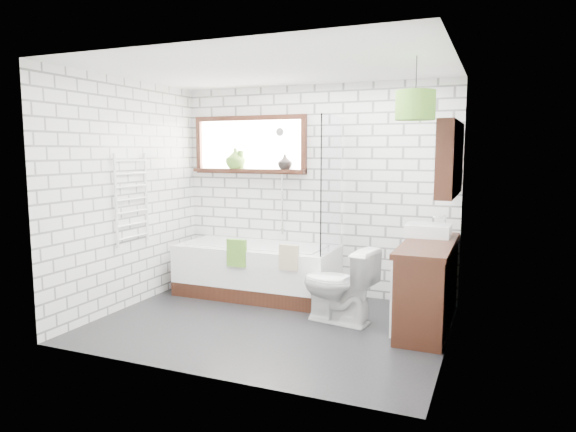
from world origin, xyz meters
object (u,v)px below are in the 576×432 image
at_px(basin, 428,230).
at_px(toilet, 338,285).
at_px(pendant, 415,105).
at_px(bathtub, 257,270).
at_px(vanity, 428,284).

distance_m(basin, toilet, 1.12).
bearing_deg(pendant, toilet, 150.59).
relative_size(bathtub, pendant, 5.71).
distance_m(vanity, toilet, 0.88).
relative_size(basin, toilet, 0.58).
height_order(bathtub, pendant, pendant).
height_order(bathtub, basin, basin).
bearing_deg(pendant, vanity, 83.80).
bearing_deg(bathtub, vanity, -9.09).
bearing_deg(toilet, bathtub, -105.83).
xyz_separation_m(bathtub, basin, (1.97, 0.04, 0.60)).
bearing_deg(basin, toilet, -142.89).
relative_size(vanity, basin, 3.28).
bearing_deg(basin, pendant, -90.73).
height_order(vanity, toilet, vanity).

